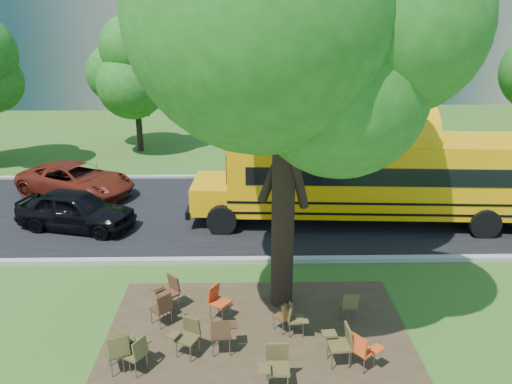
{
  "coord_description": "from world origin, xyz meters",
  "views": [
    {
      "loc": [
        0.78,
        -10.38,
        7.06
      ],
      "look_at": [
        1.04,
        3.75,
        1.97
      ],
      "focal_mm": 35.0,
      "sensor_mm": 36.0,
      "label": 1
    }
  ],
  "objects_px": {
    "bg_car_red": "(76,180)",
    "chair_7": "(363,349)",
    "main_tree": "(286,58)",
    "chair_0": "(119,349)",
    "chair_3": "(188,333)",
    "chair_5": "(276,363)",
    "school_bus": "(387,175)",
    "chair_4": "(222,332)",
    "chair_10": "(218,299)",
    "chair_13": "(350,303)",
    "chair_9": "(169,289)",
    "chair_6": "(341,341)",
    "black_car": "(76,210)",
    "chair_1": "(129,343)",
    "chair_2": "(137,351)",
    "chair_11": "(285,314)",
    "chair_8": "(163,306)"
  },
  "relations": [
    {
      "from": "chair_9",
      "to": "chair_11",
      "type": "relative_size",
      "value": 1.21
    },
    {
      "from": "chair_3",
      "to": "chair_5",
      "type": "relative_size",
      "value": 0.93
    },
    {
      "from": "chair_6",
      "to": "chair_7",
      "type": "xyz_separation_m",
      "value": [
        0.41,
        -0.2,
        -0.05
      ]
    },
    {
      "from": "chair_3",
      "to": "chair_6",
      "type": "bearing_deg",
      "value": -160.34
    },
    {
      "from": "main_tree",
      "to": "chair_5",
      "type": "relative_size",
      "value": 10.09
    },
    {
      "from": "chair_3",
      "to": "chair_4",
      "type": "xyz_separation_m",
      "value": [
        0.74,
        0.01,
        0.02
      ]
    },
    {
      "from": "school_bus",
      "to": "chair_13",
      "type": "xyz_separation_m",
      "value": [
        -2.39,
        -6.07,
        -1.27
      ]
    },
    {
      "from": "school_bus",
      "to": "chair_8",
      "type": "xyz_separation_m",
      "value": [
        -6.86,
        -6.17,
        -1.22
      ]
    },
    {
      "from": "chair_10",
      "to": "chair_5",
      "type": "bearing_deg",
      "value": 59.66
    },
    {
      "from": "chair_3",
      "to": "chair_11",
      "type": "xyz_separation_m",
      "value": [
        2.17,
        0.82,
        -0.08
      ]
    },
    {
      "from": "main_tree",
      "to": "chair_4",
      "type": "distance_m",
      "value": 6.09
    },
    {
      "from": "school_bus",
      "to": "chair_5",
      "type": "xyz_separation_m",
      "value": [
        -4.3,
        -8.33,
        -1.16
      ]
    },
    {
      "from": "chair_1",
      "to": "chair_7",
      "type": "height_order",
      "value": "chair_1"
    },
    {
      "from": "chair_5",
      "to": "chair_6",
      "type": "relative_size",
      "value": 1.03
    },
    {
      "from": "school_bus",
      "to": "chair_13",
      "type": "height_order",
      "value": "school_bus"
    },
    {
      "from": "bg_car_red",
      "to": "main_tree",
      "type": "bearing_deg",
      "value": -112.37
    },
    {
      "from": "chair_13",
      "to": "black_car",
      "type": "relative_size",
      "value": 0.19
    },
    {
      "from": "main_tree",
      "to": "chair_4",
      "type": "xyz_separation_m",
      "value": [
        -1.42,
        -2.03,
        -5.57
      ]
    },
    {
      "from": "chair_5",
      "to": "chair_3",
      "type": "bearing_deg",
      "value": -29.12
    },
    {
      "from": "chair_9",
      "to": "chair_13",
      "type": "distance_m",
      "value": 4.47
    },
    {
      "from": "school_bus",
      "to": "chair_10",
      "type": "distance_m",
      "value": 8.25
    },
    {
      "from": "chair_9",
      "to": "chair_10",
      "type": "distance_m",
      "value": 1.33
    },
    {
      "from": "black_car",
      "to": "chair_1",
      "type": "bearing_deg",
      "value": -140.04
    },
    {
      "from": "chair_2",
      "to": "chair_8",
      "type": "distance_m",
      "value": 1.68
    },
    {
      "from": "chair_1",
      "to": "chair_10",
      "type": "bearing_deg",
      "value": 84.44
    },
    {
      "from": "chair_2",
      "to": "chair_6",
      "type": "height_order",
      "value": "chair_6"
    },
    {
      "from": "chair_4",
      "to": "chair_10",
      "type": "xyz_separation_m",
      "value": [
        -0.17,
        1.32,
        -0.01
      ]
    },
    {
      "from": "school_bus",
      "to": "chair_3",
      "type": "xyz_separation_m",
      "value": [
        -6.15,
        -7.29,
        -1.21
      ]
    },
    {
      "from": "chair_7",
      "to": "chair_10",
      "type": "distance_m",
      "value": 3.63
    },
    {
      "from": "school_bus",
      "to": "chair_2",
      "type": "bearing_deg",
      "value": -129.35
    },
    {
      "from": "chair_5",
      "to": "chair_13",
      "type": "relative_size",
      "value": 1.22
    },
    {
      "from": "chair_1",
      "to": "chair_6",
      "type": "height_order",
      "value": "chair_6"
    },
    {
      "from": "chair_3",
      "to": "black_car",
      "type": "distance_m",
      "value": 8.27
    },
    {
      "from": "chair_5",
      "to": "chair_10",
      "type": "xyz_separation_m",
      "value": [
        -1.27,
        2.37,
        -0.04
      ]
    },
    {
      "from": "chair_8",
      "to": "chair_9",
      "type": "xyz_separation_m",
      "value": [
        0.04,
        0.68,
        0.04
      ]
    },
    {
      "from": "chair_1",
      "to": "chair_5",
      "type": "xyz_separation_m",
      "value": [
        3.04,
        -0.7,
        0.03
      ]
    },
    {
      "from": "chair_10",
      "to": "chair_6",
      "type": "bearing_deg",
      "value": 89.45
    },
    {
      "from": "main_tree",
      "to": "chair_0",
      "type": "distance_m",
      "value": 7.06
    },
    {
      "from": "chair_8",
      "to": "chair_10",
      "type": "bearing_deg",
      "value": -35.73
    },
    {
      "from": "chair_4",
      "to": "chair_2",
      "type": "bearing_deg",
      "value": -167.02
    },
    {
      "from": "chair_1",
      "to": "chair_5",
      "type": "relative_size",
      "value": 0.95
    },
    {
      "from": "chair_7",
      "to": "chair_9",
      "type": "relative_size",
      "value": 0.92
    },
    {
      "from": "chair_2",
      "to": "chair_3",
      "type": "height_order",
      "value": "chair_3"
    },
    {
      "from": "chair_3",
      "to": "chair_5",
      "type": "height_order",
      "value": "chair_5"
    },
    {
      "from": "chair_5",
      "to": "chair_7",
      "type": "height_order",
      "value": "chair_5"
    },
    {
      "from": "chair_2",
      "to": "chair_1",
      "type": "bearing_deg",
      "value": 76.67
    },
    {
      "from": "chair_1",
      "to": "chair_9",
      "type": "bearing_deg",
      "value": 117.28
    },
    {
      "from": "chair_5",
      "to": "black_car",
      "type": "xyz_separation_m",
      "value": [
        -6.43,
        7.93,
        0.1
      ]
    },
    {
      "from": "chair_6",
      "to": "chair_11",
      "type": "bearing_deg",
      "value": 37.82
    },
    {
      "from": "bg_car_red",
      "to": "chair_7",
      "type": "bearing_deg",
      "value": -115.19
    }
  ]
}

